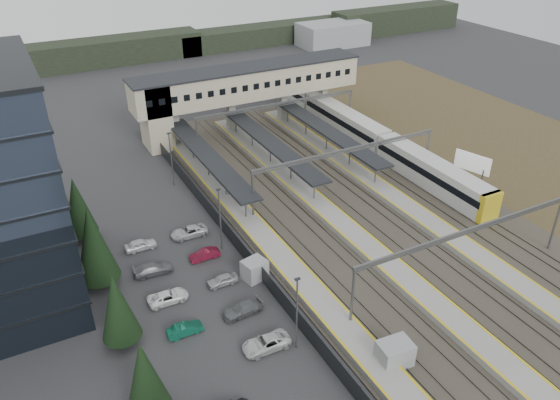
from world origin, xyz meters
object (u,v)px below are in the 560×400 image
relay_cabin_near (394,354)px  billboard (472,164)px  train (346,122)px  relay_cabin_far (254,270)px  footbridge (234,88)px

relay_cabin_near → billboard: (31.52, 22.90, 1.70)m
train → billboard: size_ratio=12.77×
relay_cabin_far → footbridge: 42.03m
footbridge → billboard: bearing=-55.7°
footbridge → train: bearing=-31.6°
footbridge → billboard: size_ratio=7.85×
relay_cabin_near → train: 52.35m
relay_cabin_far → billboard: billboard is taller
relay_cabin_far → train: (30.95, 28.77, 1.12)m
footbridge → train: (16.30, -10.03, -5.68)m
relay_cabin_far → billboard: size_ratio=0.56×
relay_cabin_far → footbridge: (14.65, 38.80, 6.80)m
relay_cabin_far → train: bearing=42.9°
footbridge → train: size_ratio=0.61×
footbridge → relay_cabin_far: bearing=-110.7°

